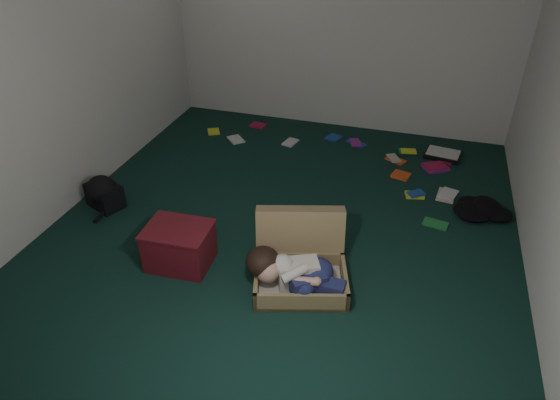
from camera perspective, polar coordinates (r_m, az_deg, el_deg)
The scene contains 11 objects.
floor at distance 4.49m, azimuth 0.56°, elevation -2.76°, with size 4.50×4.50×0.00m, color black.
wall_back at distance 5.99m, azimuth 7.15°, elevation 19.97°, with size 4.50×4.50×0.00m, color silver.
wall_front at distance 2.08m, azimuth -17.28°, elevation -8.11°, with size 4.50×4.50×0.00m, color silver.
wall_left at distance 4.81m, azimuth -23.67°, elevation 14.36°, with size 4.50×4.50×0.00m, color silver.
suitcase at distance 3.84m, azimuth 2.34°, elevation -7.03°, with size 0.85×0.84×0.51m.
person at distance 3.68m, azimuth 1.67°, elevation -8.25°, with size 0.77×0.39×0.31m.
maroon_bin at distance 4.03m, azimuth -11.42°, elevation -5.17°, with size 0.52×0.42×0.35m.
backpack at distance 4.95m, azimuth -19.40°, elevation 0.57°, with size 0.41×0.33×0.25m, color black, non-canonical shape.
clothing_pile at distance 4.92m, azimuth 22.22°, elevation -1.05°, with size 0.41×0.34×0.13m, color black, non-canonical shape.
paper_tray at distance 5.87m, azimuth 18.12°, elevation 4.98°, with size 0.42×0.34×0.05m.
book_scatter at distance 5.60m, azimuth 8.73°, elevation 4.75°, with size 2.96×1.77×0.02m.
Camera 1 is at (1.02, -3.50, 2.62)m, focal length 32.00 mm.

